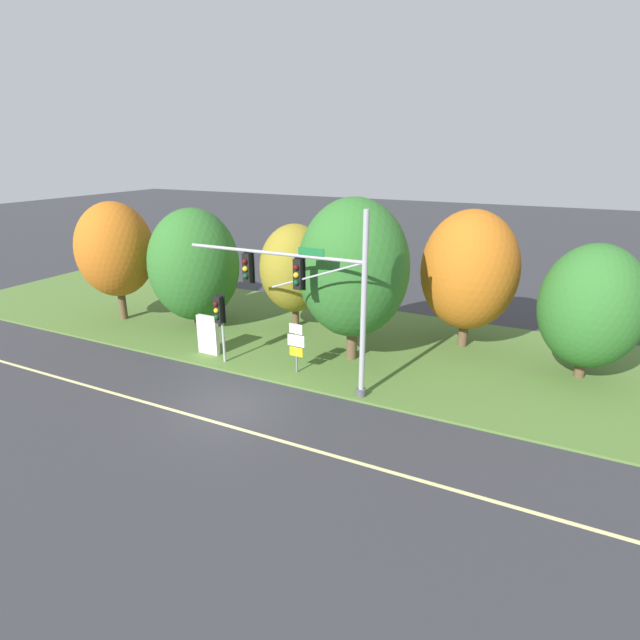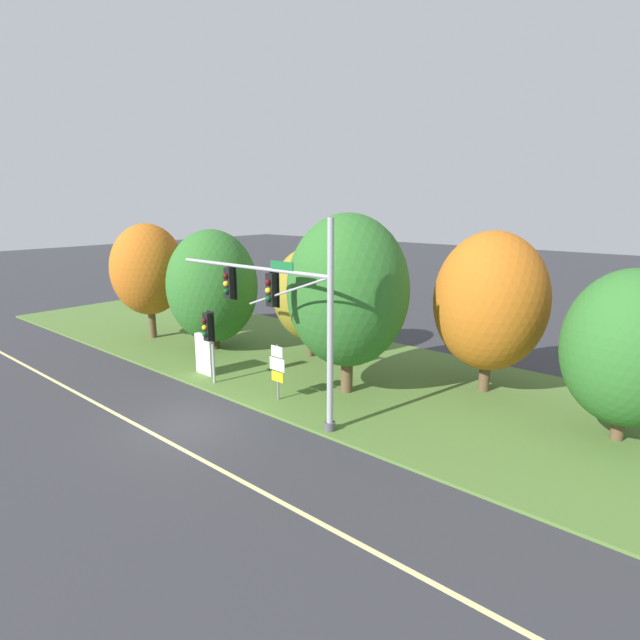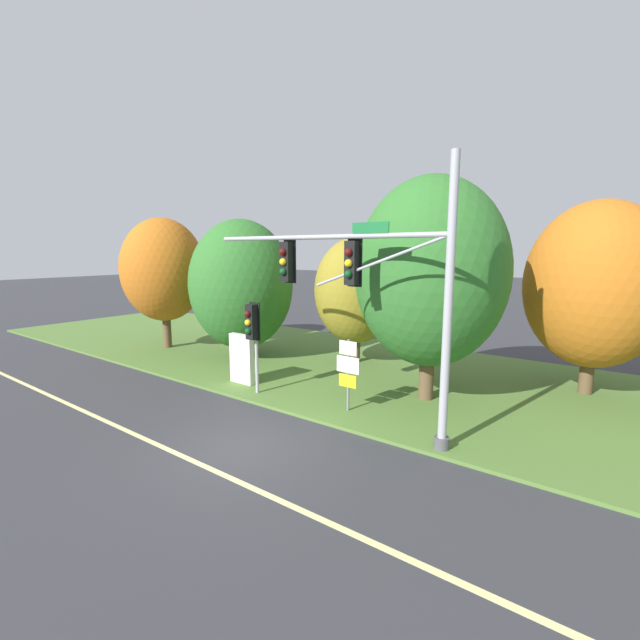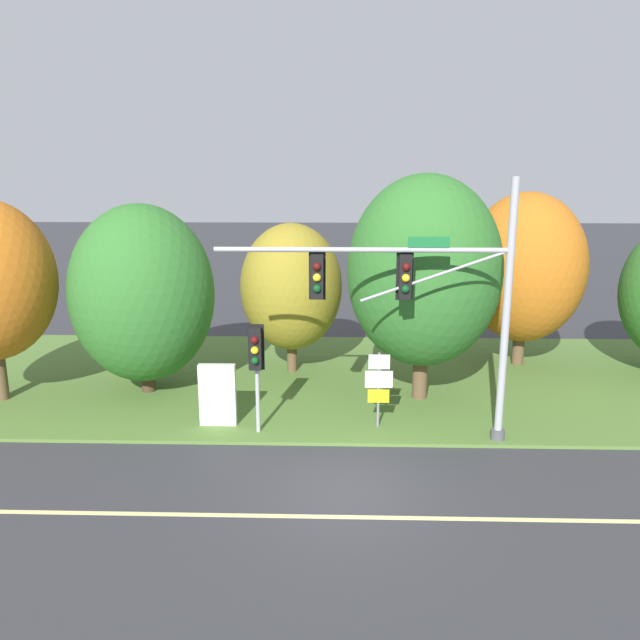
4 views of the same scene
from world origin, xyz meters
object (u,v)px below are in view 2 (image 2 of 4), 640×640
(pedestrian_signal_near_kerb, at_px, (209,331))
(route_sign_post, at_px, (277,367))
(tree_left_of_mast, at_px, (213,286))
(tree_right_far, at_px, (629,348))
(tree_tall_centre, at_px, (490,302))
(tree_behind_signpost, at_px, (310,294))
(info_kiosk, at_px, (205,354))
(tree_mid_verge, at_px, (348,291))
(tree_nearest_road, at_px, (148,270))
(traffic_signal_mast, at_px, (283,305))

(pedestrian_signal_near_kerb, bearing_deg, route_sign_post, 9.98)
(tree_left_of_mast, distance_m, tree_right_far, 19.12)
(tree_tall_centre, bearing_deg, tree_left_of_mast, -165.76)
(tree_behind_signpost, bearing_deg, info_kiosk, -109.19)
(tree_mid_verge, bearing_deg, tree_tall_centre, 41.56)
(tree_left_of_mast, xyz_separation_m, tree_right_far, (19.01, 2.06, -0.26))
(tree_left_of_mast, bearing_deg, tree_tall_centre, 14.24)
(tree_right_far, height_order, info_kiosk, tree_right_far)
(tree_mid_verge, height_order, tree_right_far, tree_mid_verge)
(tree_mid_verge, bearing_deg, info_kiosk, -158.40)
(tree_nearest_road, distance_m, info_kiosk, 8.51)
(tree_left_of_mast, bearing_deg, tree_nearest_road, -168.66)
(pedestrian_signal_near_kerb, relative_size, info_kiosk, 1.72)
(traffic_signal_mast, distance_m, tree_tall_centre, 8.66)
(tree_mid_verge, relative_size, tree_right_far, 1.28)
(tree_tall_centre, distance_m, tree_right_far, 5.49)
(tree_left_of_mast, relative_size, tree_tall_centre, 0.96)
(tree_left_of_mast, bearing_deg, tree_mid_verge, -2.39)
(tree_left_of_mast, height_order, tree_behind_signpost, tree_left_of_mast)
(tree_right_far, xyz_separation_m, info_kiosk, (-16.01, -4.97, -2.25))
(tree_nearest_road, xyz_separation_m, tree_behind_signpost, (9.53, 3.33, -0.77))
(traffic_signal_mast, bearing_deg, tree_nearest_road, 168.44)
(pedestrian_signal_near_kerb, xyz_separation_m, tree_nearest_road, (-8.95, 2.62, 1.64))
(info_kiosk, bearing_deg, tree_behind_signpost, 70.81)
(info_kiosk, bearing_deg, tree_nearest_road, 165.60)
(tree_left_of_mast, distance_m, tree_behind_signpost, 5.40)
(route_sign_post, distance_m, tree_right_far, 12.39)
(traffic_signal_mast, relative_size, tree_right_far, 1.40)
(tree_tall_centre, height_order, info_kiosk, tree_tall_centre)
(tree_behind_signpost, bearing_deg, tree_left_of_mast, -153.76)
(tree_tall_centre, bearing_deg, tree_right_far, -15.23)
(tree_left_of_mast, bearing_deg, traffic_signal_mast, -22.57)
(tree_left_of_mast, distance_m, info_kiosk, 4.87)
(traffic_signal_mast, height_order, tree_left_of_mast, traffic_signal_mast)
(traffic_signal_mast, xyz_separation_m, tree_nearest_road, (-13.68, 2.80, -0.18))
(tree_nearest_road, bearing_deg, tree_left_of_mast, 11.34)
(traffic_signal_mast, bearing_deg, tree_left_of_mast, 157.43)
(tree_tall_centre, bearing_deg, tree_nearest_road, -166.49)
(traffic_signal_mast, bearing_deg, tree_right_far, 30.04)
(tree_nearest_road, distance_m, tree_behind_signpost, 10.12)
(tree_behind_signpost, relative_size, tree_mid_verge, 0.76)
(traffic_signal_mast, bearing_deg, tree_tall_centre, 56.64)
(tree_tall_centre, bearing_deg, route_sign_post, -132.72)
(tree_mid_verge, height_order, tree_tall_centre, tree_mid_verge)
(traffic_signal_mast, height_order, tree_right_far, traffic_signal_mast)
(route_sign_post, relative_size, info_kiosk, 1.22)
(route_sign_post, xyz_separation_m, tree_left_of_mast, (-7.81, 2.94, 2.06))
(tree_nearest_road, distance_m, tree_mid_verge, 14.07)
(tree_behind_signpost, xyz_separation_m, tree_right_far, (14.16, -0.33, -0.07))
(pedestrian_signal_near_kerb, height_order, tree_tall_centre, tree_tall_centre)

